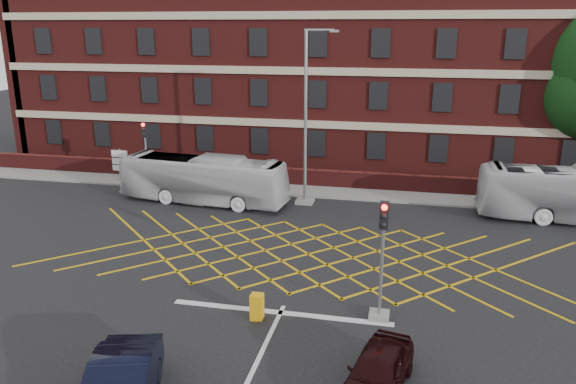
% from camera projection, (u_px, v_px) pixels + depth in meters
% --- Properties ---
extents(ground, '(120.00, 120.00, 0.00)m').
position_uv_depth(ground, '(300.00, 272.00, 23.28)').
color(ground, black).
rests_on(ground, ground).
extents(victorian_building, '(51.00, 12.17, 20.40)m').
position_uv_depth(victorian_building, '(361.00, 54.00, 41.61)').
color(victorian_building, '#581816').
rests_on(victorian_building, ground).
extents(boundary_wall, '(56.00, 0.50, 1.10)m').
position_uv_depth(boundary_wall, '(340.00, 180.00, 35.30)').
color(boundary_wall, '#501515').
rests_on(boundary_wall, ground).
extents(far_pavement, '(60.00, 3.00, 0.12)m').
position_uv_depth(far_pavement, '(338.00, 191.00, 34.50)').
color(far_pavement, slate).
rests_on(far_pavement, ground).
extents(box_junction_hatching, '(8.22, 8.22, 0.02)m').
position_uv_depth(box_junction_hatching, '(308.00, 254.00, 25.15)').
color(box_junction_hatching, '#CC990C').
rests_on(box_junction_hatching, ground).
extents(stop_line, '(8.00, 0.30, 0.02)m').
position_uv_depth(stop_line, '(280.00, 313.00, 20.00)').
color(stop_line, silver).
rests_on(stop_line, ground).
extents(bus_left, '(10.03, 3.33, 2.74)m').
position_uv_depth(bus_left, '(203.00, 179.00, 32.21)').
color(bus_left, silver).
rests_on(bus_left, ground).
extents(car_maroon, '(2.22, 3.91, 1.26)m').
position_uv_depth(car_maroon, '(378.00, 371.00, 15.56)').
color(car_maroon, black).
rests_on(car_maroon, ground).
extents(traffic_light_near, '(0.70, 0.70, 4.27)m').
position_uv_depth(traffic_light_near, '(381.00, 272.00, 19.14)').
color(traffic_light_near, slate).
rests_on(traffic_light_near, ground).
extents(traffic_light_far, '(0.70, 0.70, 4.27)m').
position_uv_depth(traffic_light_far, '(147.00, 162.00, 34.56)').
color(traffic_light_far, slate).
rests_on(traffic_light_far, ground).
extents(street_lamp, '(2.25, 1.00, 9.68)m').
position_uv_depth(street_lamp, '(306.00, 145.00, 31.49)').
color(street_lamp, slate).
rests_on(street_lamp, ground).
extents(direction_signs, '(1.10, 0.16, 2.20)m').
position_uv_depth(direction_signs, '(120.00, 161.00, 36.43)').
color(direction_signs, gray).
rests_on(direction_signs, ground).
extents(utility_cabinet, '(0.43, 0.40, 0.93)m').
position_uv_depth(utility_cabinet, '(257.00, 307.00, 19.46)').
color(utility_cabinet, '#E8A10D').
rests_on(utility_cabinet, ground).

